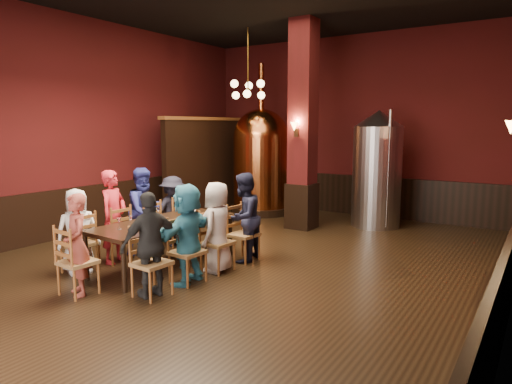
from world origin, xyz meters
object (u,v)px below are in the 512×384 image
Objects in this scene: person_1 at (114,217)px; copper_kettle at (261,160)px; dining_table at (164,225)px; steel_vessel at (377,169)px; person_0 at (78,231)px; rose_vase at (189,200)px; person_2 at (145,211)px.

person_1 is 5.09m from copper_kettle.
steel_vessel reaches higher than dining_table.
dining_table is at bearing -22.58° from person_0.
person_0 is 0.85× the size of person_1.
copper_kettle is 11.14× the size of rose_vase.
dining_table is 0.92m from person_2.
person_1 reaches higher than person_2.
person_2 is 4.44m from copper_kettle.
person_1 is 0.41× the size of copper_kettle.
dining_table is 0.92m from person_1.
person_0 reaches higher than dining_table.
person_0 is at bearing 179.31° from person_2.
steel_vessel reaches higher than person_0.
dining_table is at bearing -87.97° from person_1.
dining_table is 0.94× the size of steel_vessel.
person_0 is 6.43m from steel_vessel.
person_0 is (-0.91, -0.95, -0.03)m from dining_table.
rose_vase reaches higher than dining_table.
steel_vessel is (2.77, 5.07, 0.53)m from person_1.
dining_table is 0.80m from rose_vase.
person_0 is 0.85× the size of person_2.
rose_vase is at bearing 102.33° from dining_table.
person_0 reaches higher than rose_vase.
person_0 is 1.89m from rose_vase.
dining_table is 1.31m from person_0.
person_0 is 1.33m from person_2.
person_1 is at bearing -158.78° from dining_table.
copper_kettle is 1.46× the size of steel_vessel.
rose_vase is at bearing -52.36° from person_1.
steel_vessel is (3.05, 0.03, -0.09)m from copper_kettle.
person_0 is at bearing -87.63° from copper_kettle.
dining_table is 1.59× the size of person_2.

